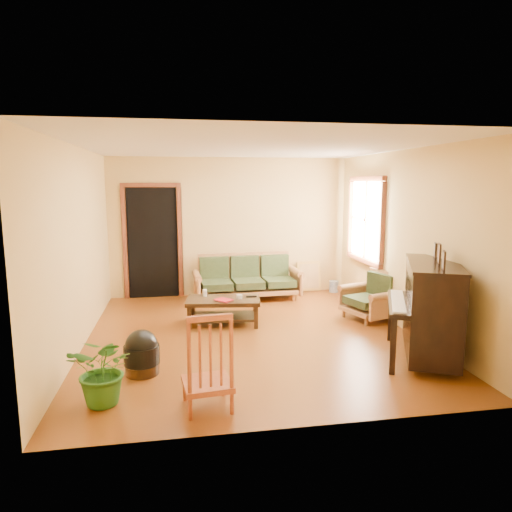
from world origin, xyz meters
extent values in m
plane|color=#57280B|center=(0.00, 0.00, 0.00)|extent=(5.00, 5.00, 0.00)
cube|color=black|center=(-1.45, 2.48, 1.02)|extent=(1.08, 0.16, 2.05)
cube|color=white|center=(2.21, 1.30, 1.50)|extent=(0.12, 1.36, 1.46)
cube|color=#986237|center=(0.26, 2.00, 0.41)|extent=(1.97, 0.90, 0.83)
cube|color=black|center=(-0.33, 0.59, 0.20)|extent=(1.17, 0.74, 0.40)
cube|color=#986237|center=(1.94, 0.46, 0.38)|extent=(0.93, 0.95, 0.76)
cube|color=black|center=(2.00, -1.24, 0.60)|extent=(1.29, 1.56, 1.20)
cylinder|color=black|center=(-1.42, -1.09, 0.19)|extent=(0.51, 0.51, 0.38)
cube|color=brown|center=(-0.74, -1.99, 0.48)|extent=(0.50, 0.54, 0.96)
cube|color=gold|center=(1.54, 2.42, 0.31)|extent=(0.47, 0.11, 0.62)
cylinder|color=#315193|center=(2.01, 2.27, 0.11)|extent=(0.18, 0.18, 0.22)
imported|color=#265D1A|center=(-1.71, -1.76, 0.35)|extent=(0.78, 0.73, 0.70)
imported|color=maroon|center=(-0.41, 0.39, 0.41)|extent=(0.30, 0.31, 0.02)
cylinder|color=white|center=(-0.60, 0.77, 0.45)|extent=(0.06, 0.06, 0.11)
cylinder|color=silver|center=(-0.09, 0.54, 0.43)|extent=(0.11, 0.11, 0.06)
cube|color=black|center=(0.10, 0.61, 0.41)|extent=(0.16, 0.05, 0.02)
camera|label=1|loc=(-0.98, -6.10, 2.12)|focal=32.00mm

